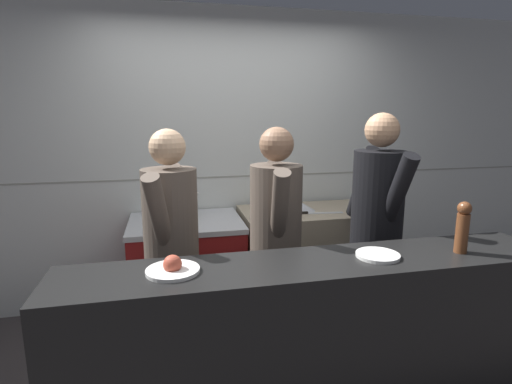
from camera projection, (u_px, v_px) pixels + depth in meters
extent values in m
cube|color=silver|center=(233.00, 159.00, 3.60)|extent=(8.00, 0.06, 2.60)
cube|color=gray|center=(233.00, 176.00, 3.60)|extent=(8.00, 0.00, 0.01)
cube|color=maroon|center=(187.00, 273.00, 3.30)|extent=(0.88, 0.70, 0.83)
cube|color=#B7BABF|center=(186.00, 223.00, 3.21)|extent=(0.90, 0.71, 0.04)
cube|color=#B7BABF|center=(190.00, 283.00, 2.96)|extent=(0.79, 0.03, 0.10)
cube|color=gray|center=(308.00, 259.00, 3.52)|extent=(1.16, 0.65, 0.89)
cube|color=black|center=(319.00, 318.00, 3.30)|extent=(1.14, 0.04, 0.10)
cube|color=black|center=(315.00, 349.00, 2.11)|extent=(2.60, 0.45, 0.98)
cylinder|color=beige|center=(181.00, 206.00, 3.24)|extent=(0.28, 0.28, 0.21)
cylinder|color=beige|center=(180.00, 194.00, 3.22)|extent=(0.29, 0.29, 0.01)
cone|color=#B7BABF|center=(301.00, 206.00, 3.41)|extent=(0.25, 0.25, 0.07)
cube|color=#B7BABF|center=(325.00, 213.00, 3.32)|extent=(0.30, 0.07, 0.01)
cube|color=black|center=(301.00, 213.00, 3.30)|extent=(0.11, 0.04, 0.02)
cylinder|color=white|center=(173.00, 271.00, 1.87)|extent=(0.25, 0.25, 0.02)
sphere|color=#B24733|center=(173.00, 264.00, 1.87)|extent=(0.09, 0.09, 0.09)
cylinder|color=white|center=(378.00, 255.00, 2.07)|extent=(0.23, 0.23, 0.02)
cylinder|color=brown|center=(462.00, 233.00, 2.12)|extent=(0.07, 0.07, 0.21)
sphere|color=brown|center=(465.00, 208.00, 2.09)|extent=(0.07, 0.07, 0.07)
cube|color=black|center=(175.00, 325.00, 2.56)|extent=(0.32, 0.26, 0.76)
cylinder|color=brown|center=(171.00, 220.00, 2.42)|extent=(0.42, 0.42, 0.63)
sphere|color=#D8AD84|center=(167.00, 147.00, 2.34)|extent=(0.22, 0.22, 0.22)
cylinder|color=brown|center=(179.00, 201.00, 2.60)|extent=(0.19, 0.33, 0.53)
cylinder|color=brown|center=(159.00, 217.00, 2.22)|extent=(0.19, 0.33, 0.53)
cube|color=black|center=(275.00, 314.00, 2.70)|extent=(0.31, 0.23, 0.76)
cylinder|color=brown|center=(276.00, 214.00, 2.56)|extent=(0.38, 0.38, 0.63)
sphere|color=#8C664C|center=(277.00, 144.00, 2.47)|extent=(0.22, 0.22, 0.22)
cylinder|color=brown|center=(273.00, 196.00, 2.73)|extent=(0.15, 0.33, 0.53)
cylinder|color=brown|center=(280.00, 210.00, 2.35)|extent=(0.15, 0.33, 0.53)
cube|color=black|center=(372.00, 299.00, 2.86)|extent=(0.31, 0.21, 0.80)
cylinder|color=black|center=(378.00, 199.00, 2.72)|extent=(0.37, 0.37, 0.66)
sphere|color=tan|center=(382.00, 130.00, 2.62)|extent=(0.23, 0.23, 0.23)
cylinder|color=black|center=(363.00, 183.00, 2.90)|extent=(0.12, 0.34, 0.56)
cylinder|color=black|center=(397.00, 194.00, 2.51)|extent=(0.12, 0.34, 0.56)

